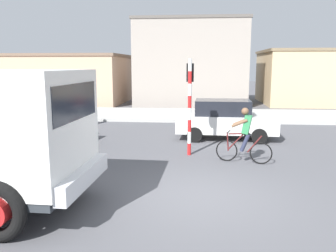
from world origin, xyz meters
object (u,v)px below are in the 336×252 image
cyclist (245,135)px  traffic_light_pole (190,94)px  car_red_near (225,119)px  pedestrian_near_kerb (82,109)px  car_white_mid (31,122)px

cyclist → traffic_light_pole: size_ratio=0.54×
traffic_light_pole → car_red_near: bearing=63.3°
car_red_near → traffic_light_pole: bearing=-116.7°
traffic_light_pole → pedestrian_near_kerb: bearing=137.5°
cyclist → car_white_mid: size_ratio=0.41×
cyclist → pedestrian_near_kerb: cyclist is taller
cyclist → pedestrian_near_kerb: 9.30m
traffic_light_pole → car_white_mid: size_ratio=0.76×
traffic_light_pole → car_red_near: (1.36, 2.71, -1.25)m
cyclist → pedestrian_near_kerb: (-7.20, 5.88, -0.02)m
traffic_light_pole → car_red_near: size_ratio=0.79×
car_red_near → cyclist: bearing=-84.2°
car_white_mid → pedestrian_near_kerb: 3.90m
pedestrian_near_kerb → car_white_mid: bearing=-100.0°
pedestrian_near_kerb → car_red_near: bearing=-18.6°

